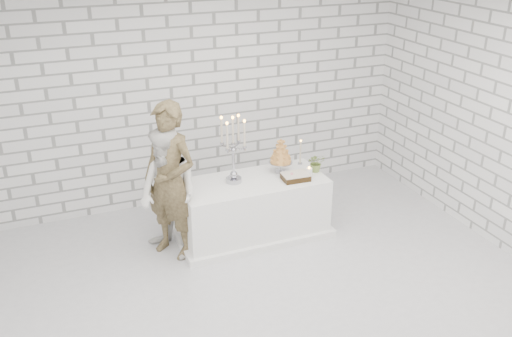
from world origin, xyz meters
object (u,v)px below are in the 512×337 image
at_px(candelabra, 233,150).
at_px(croquembouche, 281,155).
at_px(cake_table, 253,208).
at_px(bride, 169,194).
at_px(groom, 170,181).

distance_m(candelabra, croquembouche, 0.68).
bearing_deg(cake_table, croquembouche, 13.68).
bearing_deg(croquembouche, bride, -173.70).
bearing_deg(candelabra, bride, -172.10).
bearing_deg(croquembouche, groom, -174.41).
relative_size(groom, candelabra, 2.23).
distance_m(cake_table, groom, 1.18).
distance_m(bride, candelabra, 0.93).
xyz_separation_m(cake_table, bride, (-1.07, -0.06, 0.42)).
distance_m(cake_table, bride, 1.15).
bearing_deg(croquembouche, cake_table, -166.32).
height_order(cake_table, croquembouche, croquembouche).
xyz_separation_m(candelabra, croquembouche, (0.65, 0.05, -0.19)).
bearing_deg(cake_table, groom, -177.78).
relative_size(bride, candelabra, 1.88).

